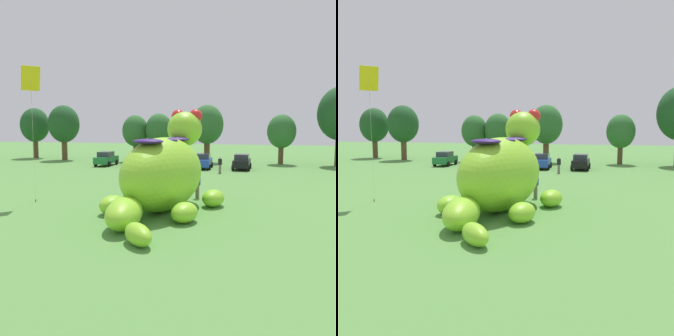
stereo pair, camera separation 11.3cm
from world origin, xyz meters
TOP-DOWN VIEW (x-y plane):
  - ground_plane at (0.00, 0.00)m, footprint 160.00×160.00m
  - giant_inflatable_creature at (0.10, 0.72)m, footprint 6.63×11.70m
  - car_green at (-13.05, 21.97)m, footprint 2.04×4.15m
  - car_red at (-8.71, 21.40)m, footprint 2.07×4.17m
  - car_orange at (-4.82, 22.52)m, footprint 2.08×4.17m
  - car_blue at (-1.02, 21.79)m, footprint 2.08×4.17m
  - car_black at (3.29, 21.93)m, footprint 2.03×4.15m
  - tree_far_left at (-28.07, 29.43)m, footprint 4.26×4.26m
  - tree_left at (-21.95, 27.42)m, footprint 4.37×4.37m
  - tree_mid_left at (-11.45, 28.13)m, footprint 3.56×3.56m
  - tree_centre_left at (-8.07, 28.13)m, footprint 3.67×3.67m
  - tree_centre at (-1.71, 29.07)m, footprint 4.29×4.29m
  - tree_centre_right at (7.73, 29.09)m, footprint 3.54×3.54m
  - spectator_near_inflatable at (1.31, 18.04)m, footprint 0.38×0.26m
  - spectator_mid_field at (1.35, 4.63)m, footprint 0.38×0.26m
  - tethered_flying_kite at (-8.37, 0.86)m, footprint 1.13×1.13m

SIDE VIEW (x-z plane):
  - ground_plane at x=0.00m, z-range 0.00..0.00m
  - spectator_near_inflatable at x=1.31m, z-range 0.00..1.71m
  - spectator_mid_field at x=1.35m, z-range 0.00..1.71m
  - car_green at x=-13.05m, z-range 0.00..1.72m
  - car_red at x=-8.71m, z-range 0.00..1.72m
  - car_orange at x=-4.82m, z-range 0.00..1.72m
  - car_blue at x=-1.02m, z-range 0.00..1.72m
  - car_black at x=3.29m, z-range 0.00..1.72m
  - giant_inflatable_creature at x=0.10m, z-range -0.79..5.06m
  - tree_centre_right at x=7.73m, z-range 0.97..7.26m
  - tree_mid_left at x=-11.45m, z-range 0.97..7.29m
  - tree_centre_left at x=-8.07m, z-range 1.00..7.52m
  - tree_far_left at x=-28.07m, z-range 1.16..8.72m
  - tree_centre at x=-1.71m, z-range 1.17..8.79m
  - tree_left at x=-21.95m, z-range 1.20..8.96m
  - tethered_flying_kite at x=-8.37m, z-range 3.34..11.73m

